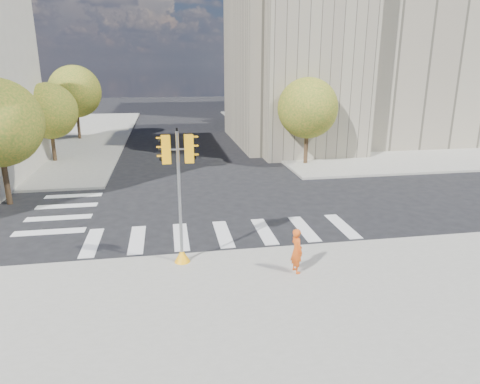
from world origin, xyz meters
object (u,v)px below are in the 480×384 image
lamp_near (298,96)px  traffic_signal (180,208)px  photographer (297,251)px  lamp_far (259,87)px

lamp_near → traffic_signal: (-9.95, -18.71, -2.38)m
lamp_near → photographer: lamp_near is taller
lamp_far → traffic_signal: 34.27m
lamp_far → traffic_signal: size_ratio=1.68×
traffic_signal → photographer: size_ratio=3.07×
lamp_near → traffic_signal: size_ratio=1.68×
lamp_near → photographer: (-6.14, -20.16, -3.65)m
lamp_near → lamp_far: (0.00, 14.00, 0.00)m
lamp_near → traffic_signal: lamp_near is taller
lamp_near → lamp_far: bearing=90.0°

